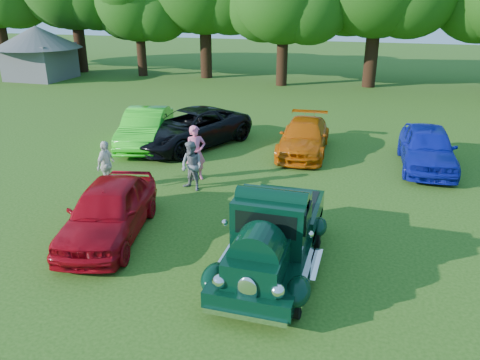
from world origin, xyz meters
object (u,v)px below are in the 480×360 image
(hero_pickup, at_px, (273,236))
(back_car_lime, at_px, (145,128))
(gazebo, at_px, (38,47))
(red_convertible, at_px, (109,210))
(spectator_grey, at_px, (192,166))
(spectator_white, at_px, (106,165))
(spectator_pink, at_px, (196,153))
(back_car_blue, at_px, (427,147))
(back_car_orange, at_px, (304,137))
(back_car_black, at_px, (190,128))

(hero_pickup, height_order, back_car_lime, hero_pickup)
(gazebo, bearing_deg, back_car_lime, -40.48)
(red_convertible, xyz_separation_m, gazebo, (-18.43, 20.91, 1.66))
(spectator_grey, distance_m, spectator_white, 2.80)
(hero_pickup, distance_m, gazebo, 31.22)
(spectator_pink, bearing_deg, spectator_white, 176.59)
(back_car_blue, bearing_deg, spectator_grey, -151.70)
(red_convertible, height_order, spectator_white, spectator_white)
(hero_pickup, height_order, spectator_grey, hero_pickup)
(hero_pickup, height_order, back_car_orange, hero_pickup)
(back_car_blue, height_order, gazebo, gazebo)
(gazebo, bearing_deg, back_car_orange, -29.27)
(back_car_black, bearing_deg, back_car_orange, 30.32)
(spectator_pink, bearing_deg, back_car_orange, 15.91)
(hero_pickup, xyz_separation_m, back_car_blue, (3.90, 8.31, -0.04))
(back_car_blue, bearing_deg, spectator_pink, -157.83)
(back_car_orange, bearing_deg, back_car_black, -177.33)
(back_car_black, distance_m, gazebo, 21.73)
(back_car_lime, relative_size, spectator_white, 2.86)
(hero_pickup, xyz_separation_m, spectator_grey, (-3.56, 3.88, -0.00))
(back_car_black, relative_size, spectator_grey, 3.42)
(spectator_grey, bearing_deg, red_convertible, -83.21)
(hero_pickup, height_order, back_car_blue, hero_pickup)
(spectator_pink, bearing_deg, back_car_black, 78.64)
(back_car_black, bearing_deg, hero_pickup, -32.11)
(back_car_lime, height_order, back_car_black, back_car_black)
(back_car_lime, xyz_separation_m, back_car_orange, (6.57, 0.89, -0.11))
(back_car_lime, distance_m, spectator_grey, 5.47)
(hero_pickup, xyz_separation_m, gazebo, (-22.86, 21.20, 1.59))
(back_car_lime, height_order, spectator_white, spectator_white)
(back_car_blue, bearing_deg, back_car_orange, 171.75)
(spectator_grey, bearing_deg, back_car_orange, 80.19)
(back_car_blue, height_order, spectator_grey, spectator_grey)
(spectator_grey, xyz_separation_m, gazebo, (-19.30, 17.32, 1.59))
(spectator_pink, bearing_deg, red_convertible, -134.64)
(back_car_lime, xyz_separation_m, spectator_pink, (3.49, -3.09, 0.19))
(hero_pickup, distance_m, back_car_orange, 8.81)
(hero_pickup, distance_m, back_car_black, 9.94)
(red_convertible, xyz_separation_m, back_car_blue, (8.33, 8.02, 0.03))
(hero_pickup, distance_m, spectator_grey, 5.27)
(back_car_lime, height_order, back_car_blue, back_car_blue)
(back_car_orange, distance_m, gazebo, 25.46)
(back_car_black, xyz_separation_m, spectator_pink, (1.65, -3.52, 0.18))
(back_car_orange, distance_m, back_car_blue, 4.63)
(back_car_orange, height_order, gazebo, gazebo)
(spectator_grey, bearing_deg, gazebo, 158.53)
(hero_pickup, bearing_deg, red_convertible, 176.24)
(back_car_orange, relative_size, gazebo, 0.71)
(back_car_black, relative_size, spectator_white, 3.44)
(hero_pickup, bearing_deg, back_car_black, 123.09)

